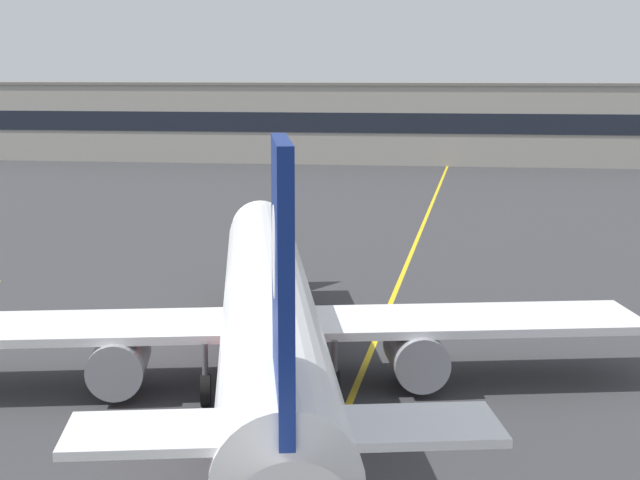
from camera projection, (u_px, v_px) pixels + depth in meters
taxiway_centreline at (395, 292)px, 59.62m from camera, size 4.55×179.96×0.01m
airliner_foreground at (269, 312)px, 40.97m from camera, size 32.28×41.11×11.65m
terminal_building at (465, 123)px, 141.25m from camera, size 158.17×12.40×11.50m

